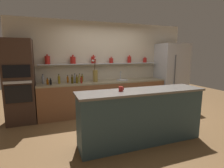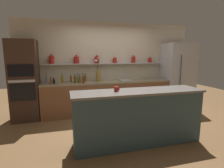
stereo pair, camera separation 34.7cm
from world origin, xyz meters
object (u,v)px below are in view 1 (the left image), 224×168
Objects in this scene: bottle_spirit_5 at (43,80)px; bottle_oil_10 at (82,78)px; bottle_sauce_7 at (68,79)px; bottle_sauce_1 at (48,82)px; bottle_oil_3 at (72,80)px; bottle_oil_0 at (59,80)px; refrigerator at (171,75)px; flower_vase at (95,75)px; bottle_sauce_8 at (81,80)px; bottle_spirit_2 at (80,78)px; oven_tower at (20,82)px; bottle_oil_4 at (77,80)px; coffee_mug at (121,89)px; bottle_spirit_6 at (75,79)px; sink_fixture at (122,79)px.

bottle_spirit_5 reaches higher than bottle_oil_10.
bottle_spirit_5 reaches higher than bottle_sauce_7.
bottle_oil_3 is at bearing -3.18° from bottle_sauce_1.
bottle_oil_0 is 0.29m from bottle_sauce_1.
bottle_oil_3 is at bearing -16.10° from bottle_spirit_5.
refrigerator is 8.01× the size of bottle_spirit_5.
flower_vase reaches higher than bottle_sauce_8.
oven_tower is at bearing -174.37° from bottle_spirit_2.
bottle_spirit_2 is 0.29m from bottle_sauce_8.
flower_vase is at bearing -4.53° from bottle_spirit_5.
bottle_oil_10 is (0.31, 0.23, -0.01)m from bottle_oil_3.
bottle_oil_4 reaches higher than bottle_sauce_1.
flower_vase is 2.90× the size of bottle_spirit_2.
coffee_mug is at bearing -56.24° from bottle_spirit_5.
oven_tower is 0.63m from bottle_sauce_1.
bottle_oil_3 is 0.74m from bottle_spirit_5.
bottle_spirit_5 is (-0.39, 0.11, 0.00)m from bottle_oil_0.
bottle_spirit_6 is at bearing 3.33° from bottle_sauce_1.
bottle_oil_0 is 1.01× the size of bottle_spirit_5.
bottle_oil_3 is at bearing 162.98° from bottle_sauce_8.
sink_fixture reaches higher than bottle_oil_3.
bottle_sauce_7 is at bearing 17.15° from bottle_sauce_1.
bottle_oil_3 is (-0.65, -0.10, -0.09)m from flower_vase.
flower_vase is 0.98m from bottle_oil_0.
bottle_oil_0 is (-3.51, 0.05, 0.02)m from refrigerator.
bottle_oil_4 is (0.12, -0.02, -0.00)m from bottle_oil_3.
oven_tower is 1.32m from bottle_spirit_6.
oven_tower is at bearing -174.18° from bottle_sauce_7.
refrigerator is at bearing -0.63° from bottle_spirit_6.
refrigerator is at bearing -2.68° from bottle_sauce_7.
refrigerator is 3.79m from bottle_sauce_1.
refrigerator reaches higher than bottle_sauce_8.
bottle_spirit_5 is (-0.95, -0.01, 0.01)m from bottle_spirit_2.
bottle_spirit_2 reaches higher than coffee_mug.
bottle_spirit_2 is 0.32m from bottle_oil_3.
bottle_spirit_2 is 0.98× the size of bottle_oil_3.
sink_fixture is 1.91× the size of bottle_sauce_1.
flower_vase reaches higher than bottle_oil_10.
bottle_oil_10 is at bearing 176.12° from refrigerator.
bottle_spirit_2 is 2.33× the size of coffee_mug.
refrigerator reaches higher than flower_vase.
flower_vase reaches higher than bottle_sauce_1.
flower_vase is 0.38m from bottle_oil_10.
bottle_sauce_1 is (-2.07, -0.05, 0.05)m from sink_fixture.
bottle_spirit_6 is at bearing -135.61° from bottle_spirit_2.
bottle_sauce_7 is at bearing 177.32° from refrigerator.
bottle_oil_0 is 1.29× the size of bottle_sauce_7.
sink_fixture reaches higher than coffee_mug.
bottle_oil_0 is at bearing -156.64° from bottle_sauce_7.
refrigerator is 10.29× the size of bottle_sauce_7.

